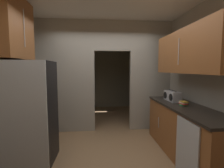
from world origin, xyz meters
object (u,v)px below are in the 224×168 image
object	(u,v)px
boombox	(172,96)
book_stack	(183,103)
refrigerator	(28,113)
dishwasher	(187,150)

from	to	relation	value
boombox	book_stack	size ratio (longest dim) A/B	2.56
refrigerator	book_stack	distance (m)	2.71
refrigerator	book_stack	xyz separation A→B (m)	(2.71, -0.01, 0.11)
book_stack	refrigerator	bearing A→B (deg)	179.80
dishwasher	book_stack	world-z (taller)	book_stack
dishwasher	book_stack	xyz separation A→B (m)	(0.29, 0.66, 0.53)
boombox	dishwasher	bearing A→B (deg)	-104.61
refrigerator	dishwasher	xyz separation A→B (m)	(2.42, -0.67, -0.42)
boombox	refrigerator	bearing A→B (deg)	-171.28
dishwasher	boombox	xyz separation A→B (m)	(0.28, 1.08, 0.59)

